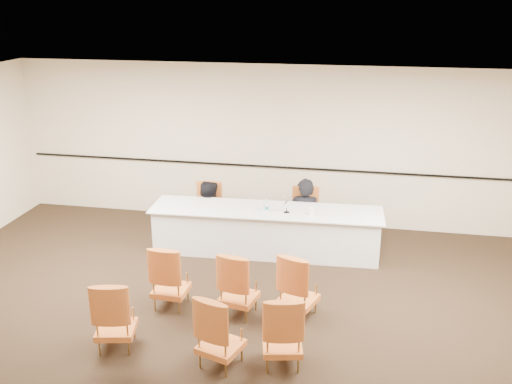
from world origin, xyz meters
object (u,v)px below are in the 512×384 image
Objects in this scene: drinking_glass at (264,208)px; microphone at (287,206)px; panel_table at (266,231)px; panelist_second_chair at (207,210)px; aud_chair_front_mid at (239,283)px; aud_chair_front_right at (299,285)px; panelist_main at (304,222)px; aud_chair_back_right at (282,329)px; coffee_cup at (311,211)px; aud_chair_back_mid at (220,330)px; panelist_main_chair at (304,216)px; aud_chair_back_left at (115,313)px; water_bottle at (267,205)px; aud_chair_front_left at (170,276)px; panelist_second at (208,223)px.

microphone is at bearing -3.02° from drinking_glass.
panelist_second_chair reaches higher than panel_table.
aud_chair_front_mid is (0.01, -1.97, -0.35)m from drinking_glass.
panelist_second_chair is 1.00× the size of aud_chair_front_right.
panelist_main is 6.46× the size of microphone.
drinking_glass is 0.11× the size of aud_chair_back_right.
aud_chair_back_mid is at bearing -103.60° from coffee_cup.
panelist_main_chair is 1.00× the size of aud_chair_back_left.
aud_chair_front_right is (0.81, 0.11, 0.00)m from aud_chair_front_mid.
aud_chair_back_left is 1.37m from aud_chair_back_mid.
panelist_main is at bearing 114.27° from aud_chair_front_right.
aud_chair_front_mid is (-0.60, -2.64, 0.13)m from panelist_main.
drinking_glass is (-0.61, -0.67, 0.48)m from panelist_main.
coffee_cup reaches higher than panel_table.
aud_chair_front_right is at bearing 76.68° from aud_chair_back_mid.
panelist_main reaches higher than microphone.
panelist_second_chair is 3.14m from aud_chair_front_right.
aud_chair_back_left is (-1.33, -1.05, 0.00)m from aud_chair_front_mid.
coffee_cup is at bearing 94.62° from aud_chair_back_mid.
aud_chair_front_right is at bearing 90.76° from panelist_main.
aud_chair_front_mid is 1.69m from aud_chair_back_left.
panel_table is 0.50m from water_bottle.
aud_chair_back_left is (-1.70, -2.99, -0.43)m from microphone.
aud_chair_front_right is at bearing 4.37° from aud_chair_front_left.
coffee_cup is (0.76, -0.12, 0.45)m from panel_table.
aud_chair_back_left is at bearing 58.50° from panelist_main.
microphone is at bearing -110.63° from panelist_main_chair.
panelist_second is 1.69× the size of panelist_second_chair.
panelist_second_chair is (-1.75, -0.07, 0.00)m from panelist_main_chair.
panelist_second is at bearing 153.52° from panel_table.
drinking_glass is 2.00m from aud_chair_front_mid.
microphone is at bearing 85.44° from aud_chair_back_right.
panelist_main is 4.16m from aud_chair_back_left.
coffee_cup is 0.13× the size of aud_chair_front_left.
water_bottle is at bearing -3.56° from drinking_glass.
coffee_cup is (1.93, -0.64, 0.61)m from panelist_second.
water_bottle is at bearing 108.05° from aud_chair_back_mid.
drinking_glass is (-0.38, 0.02, -0.08)m from microphone.
aud_chair_front_right and aud_chair_back_mid have the same top height.
panel_table is 4.08× the size of aud_chair_front_left.
microphone is at bearing -2.93° from water_bottle.
aud_chair_back_mid is (-0.74, -3.07, -0.37)m from coffee_cup.
panelist_main_chair reaches higher than coffee_cup.
panelist_second is at bearing -1.42° from panelist_main.
panelist_main_chair is at bearing 50.68° from aud_chair_back_left.
panelist_second is at bearing 152.46° from drinking_glass.
drinking_glass is 0.79m from coffee_cup.
drinking_glass is at bearing 101.26° from aud_chair_front_mid.
panelist_main_chair is at bearing 47.67° from drinking_glass.
panelist_main reaches higher than coffee_cup.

